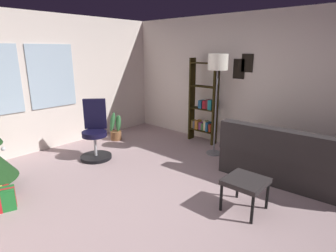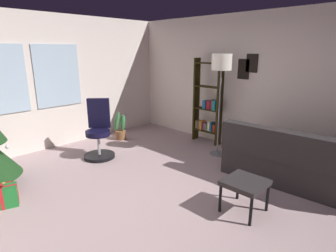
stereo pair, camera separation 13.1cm
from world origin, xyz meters
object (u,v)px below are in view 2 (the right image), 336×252
object	(u,v)px
gift_box_red	(6,193)
bookshelf	(208,107)
footstool	(245,185)
gift_box_green	(3,197)
potted_plant	(121,129)
couch	(306,164)
office_chair	(99,135)
floor_lamp	(221,70)

from	to	relation	value
gift_box_red	bookshelf	world-z (taller)	bookshelf
footstool	gift_box_green	size ratio (longest dim) A/B	1.23
footstool	potted_plant	distance (m)	3.47
couch	potted_plant	bearing A→B (deg)	100.33
couch	potted_plant	distance (m)	3.74
footstool	gift_box_green	distance (m)	3.04
gift_box_red	bookshelf	xyz separation A→B (m)	(3.79, -0.47, 0.67)
bookshelf	potted_plant	xyz separation A→B (m)	(-1.18, 1.49, -0.54)
gift_box_red	office_chair	bearing A→B (deg)	14.79
bookshelf	footstool	bearing A→B (deg)	-133.81
floor_lamp	gift_box_red	bearing A→B (deg)	162.19
gift_box_green	floor_lamp	world-z (taller)	floor_lamp
gift_box_red	gift_box_green	bearing A→B (deg)	-118.47
potted_plant	office_chair	bearing A→B (deg)	-147.85
office_chair	floor_lamp	size ratio (longest dim) A/B	0.58
floor_lamp	office_chair	bearing A→B (deg)	136.50
bookshelf	gift_box_green	bearing A→B (deg)	175.08
floor_lamp	potted_plant	xyz separation A→B (m)	(-0.71, 2.09, -1.34)
gift_box_red	floor_lamp	distance (m)	3.79
couch	potted_plant	world-z (taller)	couch
footstool	bookshelf	size ratio (longest dim) A/B	0.27
couch	potted_plant	size ratio (longest dim) A/B	3.34
gift_box_green	potted_plant	size ratio (longest dim) A/B	0.62
footstool	office_chair	world-z (taller)	office_chair
bookshelf	floor_lamp	size ratio (longest dim) A/B	0.95
footstool	floor_lamp	bearing A→B (deg)	44.01
couch	bookshelf	bearing A→B (deg)	76.90
office_chair	floor_lamp	distance (m)	2.50
couch	office_chair	xyz separation A→B (m)	(-1.57, 3.11, 0.12)
office_chair	bookshelf	world-z (taller)	bookshelf
office_chair	potted_plant	xyz separation A→B (m)	(0.90, 0.56, -0.18)
couch	gift_box_red	size ratio (longest dim) A/B	9.28
office_chair	bookshelf	bearing A→B (deg)	-24.12
gift_box_red	potted_plant	xyz separation A→B (m)	(2.62, 1.02, 0.14)
gift_box_green	bookshelf	xyz separation A→B (m)	(3.87, -0.33, 0.65)
gift_box_green	couch	bearing A→B (deg)	-36.82
couch	floor_lamp	world-z (taller)	floor_lamp
footstool	floor_lamp	xyz separation A→B (m)	(1.37, 1.32, 1.23)
couch	office_chair	size ratio (longest dim) A/B	1.95
couch	bookshelf	size ratio (longest dim) A/B	1.19
couch	bookshelf	distance (m)	2.29
footstool	bookshelf	world-z (taller)	bookshelf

